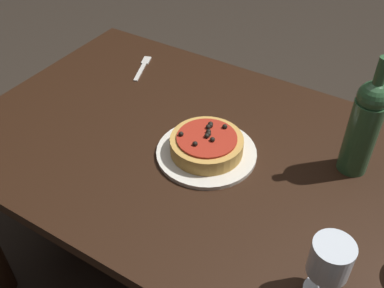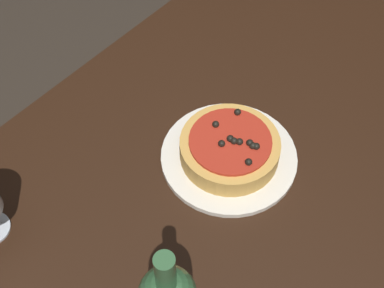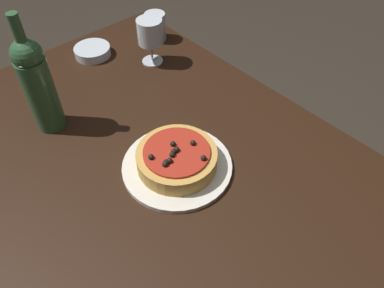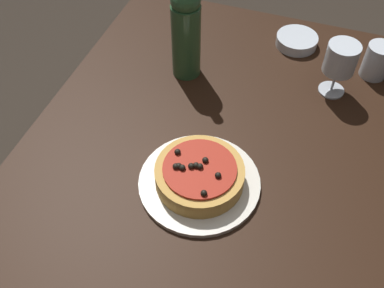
# 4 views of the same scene
# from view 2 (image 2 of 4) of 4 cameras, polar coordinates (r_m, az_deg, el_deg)

# --- Properties ---
(dining_table) EXTENTS (1.42, 0.88, 0.71)m
(dining_table) POSITION_cam_2_polar(r_m,az_deg,el_deg) (1.15, 4.41, -4.38)
(dining_table) COLOR black
(dining_table) RESTS_ON ground_plane
(dinner_plate) EXTENTS (0.27, 0.27, 0.01)m
(dinner_plate) POSITION_cam_2_polar(r_m,az_deg,el_deg) (1.08, 3.95, -1.37)
(dinner_plate) COLOR silver
(dinner_plate) RESTS_ON dining_table
(pizza) EXTENTS (0.20, 0.20, 0.06)m
(pizza) POSITION_cam_2_polar(r_m,az_deg,el_deg) (1.06, 4.05, -0.41)
(pizza) COLOR gold
(pizza) RESTS_ON dinner_plate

